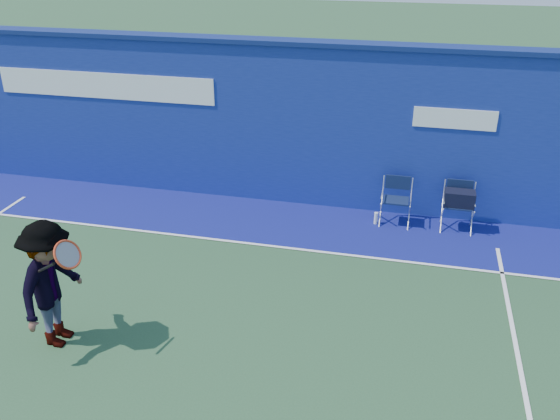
% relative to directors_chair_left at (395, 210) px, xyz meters
% --- Properties ---
extents(ground, '(80.00, 80.00, 0.00)m').
position_rel_directors_chair_left_xyz_m(ground, '(-2.75, -4.58, -0.27)').
color(ground, '#27492B').
rests_on(ground, ground).
extents(stadium_wall, '(24.00, 0.50, 3.08)m').
position_rel_directors_chair_left_xyz_m(stadium_wall, '(-2.75, 0.62, 1.28)').
color(stadium_wall, navy).
rests_on(stadium_wall, ground).
extents(out_of_bounds_strip, '(24.00, 1.80, 0.01)m').
position_rel_directors_chair_left_xyz_m(out_of_bounds_strip, '(-2.75, -0.48, -0.26)').
color(out_of_bounds_strip, navy).
rests_on(out_of_bounds_strip, ground).
extents(court_lines, '(24.00, 12.00, 0.01)m').
position_rel_directors_chair_left_xyz_m(court_lines, '(-2.75, -3.98, -0.25)').
color(court_lines, white).
rests_on(court_lines, out_of_bounds_strip).
extents(directors_chair_left, '(0.51, 0.45, 0.85)m').
position_rel_directors_chair_left_xyz_m(directors_chair_left, '(0.00, 0.00, 0.00)').
color(directors_chair_left, silver).
rests_on(directors_chair_left, ground).
extents(directors_chair_right, '(0.52, 0.46, 0.86)m').
position_rel_directors_chair_left_xyz_m(directors_chair_right, '(1.08, 0.01, 0.09)').
color(directors_chair_right, silver).
rests_on(directors_chair_right, ground).
extents(water_bottle, '(0.07, 0.07, 0.23)m').
position_rel_directors_chair_left_xyz_m(water_bottle, '(-0.33, -0.12, -0.15)').
color(water_bottle, silver).
rests_on(water_bottle, ground).
extents(tennis_player, '(0.87, 1.12, 1.72)m').
position_rel_directors_chair_left_xyz_m(tennis_player, '(-4.02, -4.44, 0.60)').
color(tennis_player, '#EA4738').
rests_on(tennis_player, ground).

